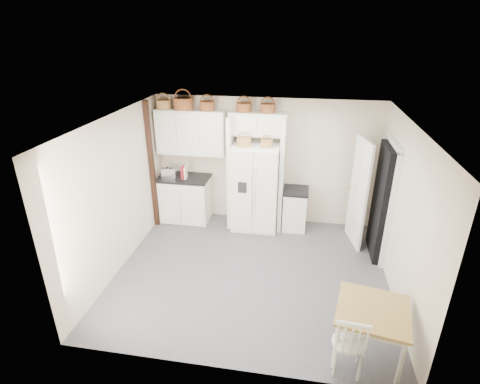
# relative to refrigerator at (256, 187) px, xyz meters

# --- Properties ---
(floor) EXTENTS (4.50, 4.50, 0.00)m
(floor) POSITION_rel_refrigerator_xyz_m (0.15, -1.63, -0.88)
(floor) COLOR #3C3A47
(floor) RESTS_ON ground
(ceiling) EXTENTS (4.50, 4.50, 0.00)m
(ceiling) POSITION_rel_refrigerator_xyz_m (0.15, -1.63, 1.72)
(ceiling) COLOR white
(ceiling) RESTS_ON wall_back
(wall_back) EXTENTS (4.50, 0.00, 4.50)m
(wall_back) POSITION_rel_refrigerator_xyz_m (0.15, 0.37, 0.42)
(wall_back) COLOR beige
(wall_back) RESTS_ON floor
(wall_left) EXTENTS (0.00, 4.00, 4.00)m
(wall_left) POSITION_rel_refrigerator_xyz_m (-2.10, -1.63, 0.42)
(wall_left) COLOR beige
(wall_left) RESTS_ON floor
(wall_right) EXTENTS (0.00, 4.00, 4.00)m
(wall_right) POSITION_rel_refrigerator_xyz_m (2.40, -1.63, 0.42)
(wall_right) COLOR beige
(wall_right) RESTS_ON floor
(refrigerator) EXTENTS (0.91, 0.73, 1.76)m
(refrigerator) POSITION_rel_refrigerator_xyz_m (0.00, 0.00, 0.00)
(refrigerator) COLOR white
(refrigerator) RESTS_ON floor
(base_cab_left) EXTENTS (1.01, 0.64, 0.94)m
(base_cab_left) POSITION_rel_refrigerator_xyz_m (-1.51, 0.07, -0.41)
(base_cab_left) COLOR silver
(base_cab_left) RESTS_ON floor
(base_cab_right) EXTENTS (0.46, 0.55, 0.81)m
(base_cab_right) POSITION_rel_refrigerator_xyz_m (0.80, 0.07, -0.48)
(base_cab_right) COLOR silver
(base_cab_right) RESTS_ON floor
(dining_table) EXTENTS (0.99, 0.99, 0.71)m
(dining_table) POSITION_rel_refrigerator_xyz_m (1.85, -3.08, -0.53)
(dining_table) COLOR olive
(dining_table) RESTS_ON floor
(windsor_chair) EXTENTS (0.44, 0.40, 0.83)m
(windsor_chair) POSITION_rel_refrigerator_xyz_m (1.57, -3.38, -0.47)
(windsor_chair) COLOR silver
(windsor_chair) RESTS_ON floor
(counter_left) EXTENTS (1.05, 0.68, 0.04)m
(counter_left) POSITION_rel_refrigerator_xyz_m (-1.51, 0.07, 0.08)
(counter_left) COLOR black
(counter_left) RESTS_ON base_cab_left
(counter_right) EXTENTS (0.50, 0.59, 0.04)m
(counter_right) POSITION_rel_refrigerator_xyz_m (0.80, 0.07, -0.05)
(counter_right) COLOR black
(counter_right) RESTS_ON base_cab_right
(toaster) EXTENTS (0.30, 0.19, 0.20)m
(toaster) POSITION_rel_refrigerator_xyz_m (-1.80, -0.01, 0.20)
(toaster) COLOR silver
(toaster) RESTS_ON counter_left
(cookbook_red) EXTENTS (0.05, 0.18, 0.26)m
(cookbook_red) POSITION_rel_refrigerator_xyz_m (-1.50, -0.01, 0.23)
(cookbook_red) COLOR #A8131E
(cookbook_red) RESTS_ON counter_left
(cookbook_cream) EXTENTS (0.05, 0.17, 0.25)m
(cookbook_cream) POSITION_rel_refrigerator_xyz_m (-1.45, -0.01, 0.22)
(cookbook_cream) COLOR beige
(cookbook_cream) RESTS_ON counter_left
(basket_upper_a) EXTENTS (0.30, 0.30, 0.17)m
(basket_upper_a) POSITION_rel_refrigerator_xyz_m (-1.88, 0.20, 1.55)
(basket_upper_a) COLOR #A16530
(basket_upper_a) RESTS_ON upper_cabinet
(basket_upper_b) EXTENTS (0.38, 0.38, 0.22)m
(basket_upper_b) POSITION_rel_refrigerator_xyz_m (-1.48, 0.20, 1.58)
(basket_upper_b) COLOR brown
(basket_upper_b) RESTS_ON upper_cabinet
(basket_upper_c) EXTENTS (0.30, 0.30, 0.17)m
(basket_upper_c) POSITION_rel_refrigerator_xyz_m (-1.00, 0.20, 1.55)
(basket_upper_c) COLOR brown
(basket_upper_c) RESTS_ON upper_cabinet
(basket_bridge_a) EXTENTS (0.29, 0.29, 0.16)m
(basket_bridge_a) POSITION_rel_refrigerator_xyz_m (-0.28, 0.20, 1.55)
(basket_bridge_a) COLOR brown
(basket_bridge_a) RESTS_ON bridge_cabinet
(basket_bridge_b) EXTENTS (0.29, 0.29, 0.16)m
(basket_bridge_b) POSITION_rel_refrigerator_xyz_m (0.18, 0.20, 1.55)
(basket_bridge_b) COLOR brown
(basket_bridge_b) RESTS_ON bridge_cabinet
(basket_fridge_a) EXTENTS (0.27, 0.27, 0.15)m
(basket_fridge_a) POSITION_rel_refrigerator_xyz_m (-0.23, -0.10, 0.95)
(basket_fridge_a) COLOR #A16530
(basket_fridge_a) RESTS_ON refrigerator
(basket_fridge_b) EXTENTS (0.23, 0.23, 0.12)m
(basket_fridge_b) POSITION_rel_refrigerator_xyz_m (0.20, -0.10, 0.94)
(basket_fridge_b) COLOR #A16530
(basket_fridge_b) RESTS_ON refrigerator
(upper_cabinet) EXTENTS (1.40, 0.34, 0.90)m
(upper_cabinet) POSITION_rel_refrigerator_xyz_m (-1.35, 0.20, 1.02)
(upper_cabinet) COLOR silver
(upper_cabinet) RESTS_ON wall_back
(bridge_cabinet) EXTENTS (1.12, 0.34, 0.45)m
(bridge_cabinet) POSITION_rel_refrigerator_xyz_m (0.00, 0.20, 1.24)
(bridge_cabinet) COLOR silver
(bridge_cabinet) RESTS_ON wall_back
(fridge_panel_left) EXTENTS (0.08, 0.60, 2.30)m
(fridge_panel_left) POSITION_rel_refrigerator_xyz_m (-0.51, 0.07, 0.27)
(fridge_panel_left) COLOR silver
(fridge_panel_left) RESTS_ON floor
(fridge_panel_right) EXTENTS (0.08, 0.60, 2.30)m
(fridge_panel_right) POSITION_rel_refrigerator_xyz_m (0.51, 0.07, 0.27)
(fridge_panel_right) COLOR silver
(fridge_panel_right) RESTS_ON floor
(trim_post) EXTENTS (0.09, 0.09, 2.60)m
(trim_post) POSITION_rel_refrigerator_xyz_m (-2.05, -0.28, 0.42)
(trim_post) COLOR black
(trim_post) RESTS_ON floor
(doorway_void) EXTENTS (0.18, 0.85, 2.05)m
(doorway_void) POSITION_rel_refrigerator_xyz_m (2.31, -0.63, 0.14)
(doorway_void) COLOR black
(doorway_void) RESTS_ON floor
(door_slab) EXTENTS (0.21, 0.79, 2.05)m
(door_slab) POSITION_rel_refrigerator_xyz_m (1.95, -0.30, 0.14)
(door_slab) COLOR white
(door_slab) RESTS_ON floor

